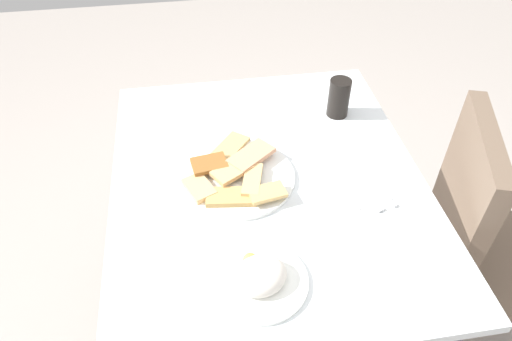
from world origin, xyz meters
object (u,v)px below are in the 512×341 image
(dining_table, at_px, (267,202))
(paper_napkin, at_px, (365,188))
(fork, at_px, (359,188))
(spoon, at_px, (372,187))
(soda_can, at_px, (339,98))
(dining_chair, at_px, (485,241))
(pide_platter, at_px, (236,175))
(salad_plate_greens, at_px, (260,277))

(dining_table, bearing_deg, paper_napkin, 72.31)
(fork, bearing_deg, paper_napkin, 69.85)
(spoon, bearing_deg, dining_table, -132.27)
(soda_can, bearing_deg, paper_napkin, -3.18)
(dining_chair, height_order, fork, dining_chair)
(dining_table, height_order, spoon, spoon)
(dining_table, height_order, pide_platter, pide_platter)
(pide_platter, bearing_deg, spoon, 75.74)
(pide_platter, bearing_deg, salad_plate_greens, 1.83)
(dining_chair, distance_m, soda_can, 0.62)
(dining_chair, height_order, pide_platter, dining_chair)
(dining_table, distance_m, soda_can, 0.40)
(dining_table, xyz_separation_m, pide_platter, (-0.01, -0.08, 0.11))
(fork, bearing_deg, salad_plate_greens, -71.52)
(dining_chair, bearing_deg, paper_napkin, -95.57)
(dining_chair, height_order, salad_plate_greens, dining_chair)
(dining_chair, xyz_separation_m, pide_platter, (-0.13, -0.74, 0.26))
(soda_can, distance_m, paper_napkin, 0.34)
(paper_napkin, relative_size, fork, 0.65)
(pide_platter, distance_m, soda_can, 0.43)
(paper_napkin, height_order, spoon, spoon)
(dining_chair, bearing_deg, salad_plate_greens, -74.38)
(dining_chair, distance_m, pide_platter, 0.79)
(soda_can, height_order, spoon, soda_can)
(fork, bearing_deg, soda_can, 153.61)
(dining_table, bearing_deg, pide_platter, -96.77)
(salad_plate_greens, xyz_separation_m, fork, (-0.24, 0.30, -0.01))
(dining_table, xyz_separation_m, spoon, (0.08, 0.26, 0.10))
(pide_platter, xyz_separation_m, spoon, (0.09, 0.35, -0.01))
(pide_platter, xyz_separation_m, salad_plate_greens, (0.33, 0.01, 0.00))
(salad_plate_greens, bearing_deg, dining_table, 167.00)
(dining_table, distance_m, dining_chair, 0.68)
(dining_table, xyz_separation_m, fork, (0.08, 0.23, 0.10))
(salad_plate_greens, bearing_deg, spoon, 125.54)
(dining_table, height_order, fork, fork)
(salad_plate_greens, relative_size, fork, 1.14)
(paper_napkin, bearing_deg, fork, -90.00)
(dining_table, xyz_separation_m, salad_plate_greens, (0.32, -0.07, 0.11))
(spoon, bearing_deg, pide_platter, -129.97)
(dining_chair, height_order, spoon, dining_chair)
(dining_chair, xyz_separation_m, paper_napkin, (-0.04, -0.40, 0.25))
(dining_chair, relative_size, spoon, 5.30)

